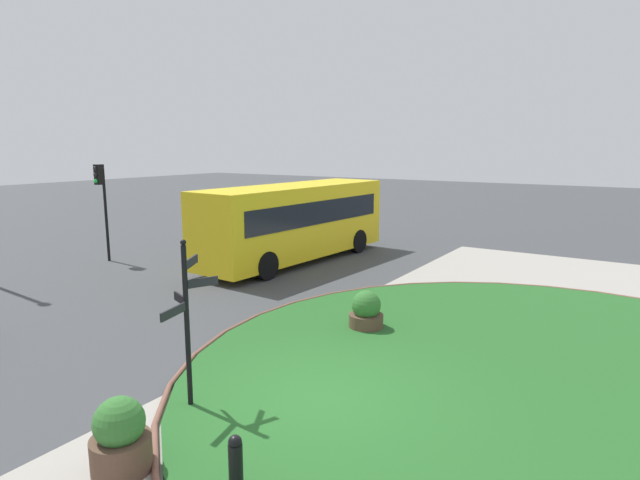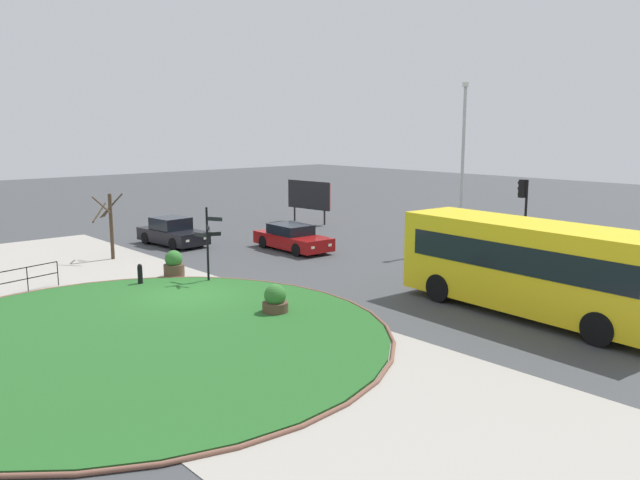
% 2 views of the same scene
% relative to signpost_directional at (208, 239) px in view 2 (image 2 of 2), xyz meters
% --- Properties ---
extents(ground, '(120.00, 120.00, 0.00)m').
position_rel_signpost_directional_xyz_m(ground, '(1.38, -1.81, -1.74)').
color(ground, '#3D3F42').
extents(sidewalk_paving, '(32.00, 8.58, 0.02)m').
position_rel_signpost_directional_xyz_m(sidewalk_paving, '(1.38, -3.52, -1.73)').
color(sidewalk_paving, '#9E998E').
rests_on(sidewalk_paving, ground).
extents(grass_island, '(14.73, 14.73, 0.10)m').
position_rel_signpost_directional_xyz_m(grass_island, '(4.47, -5.29, -1.69)').
color(grass_island, '#235B23').
rests_on(grass_island, ground).
extents(grass_kerb_ring, '(15.04, 15.04, 0.11)m').
position_rel_signpost_directional_xyz_m(grass_kerb_ring, '(4.47, -5.29, -1.69)').
color(grass_kerb_ring, brown).
rests_on(grass_kerb_ring, ground).
extents(signpost_directional, '(1.29, 0.76, 3.03)m').
position_rel_signpost_directional_xyz_m(signpost_directional, '(0.00, 0.00, 0.00)').
color(signpost_directional, black).
rests_on(signpost_directional, ground).
extents(bollard_foreground, '(0.19, 0.19, 0.88)m').
position_rel_signpost_directional_xyz_m(bollard_foreground, '(-1.35, -2.27, -1.29)').
color(bollard_foreground, black).
rests_on(bollard_foreground, ground).
extents(bus_yellow, '(9.31, 2.99, 3.04)m').
position_rel_signpost_directional_xyz_m(bus_yellow, '(10.81, 5.46, -0.10)').
color(bus_yellow, yellow).
rests_on(bus_yellow, ground).
extents(car_near_lane, '(4.61, 1.96, 1.29)m').
position_rel_signpost_directional_xyz_m(car_near_lane, '(-3.10, 6.79, -1.14)').
color(car_near_lane, maroon).
rests_on(car_near_lane, ground).
extents(car_far_lane, '(4.25, 2.15, 1.45)m').
position_rel_signpost_directional_xyz_m(car_far_lane, '(-8.36, 3.01, -1.09)').
color(car_far_lane, black).
rests_on(car_far_lane, ground).
extents(traffic_light_near, '(0.49, 0.28, 3.85)m').
position_rel_signpost_directional_xyz_m(traffic_light_near, '(6.64, 11.78, 1.08)').
color(traffic_light_near, black).
rests_on(traffic_light_near, ground).
extents(lamppost_tall, '(0.32, 0.32, 8.23)m').
position_rel_signpost_directional_xyz_m(lamppost_tall, '(2.38, 13.21, 2.66)').
color(lamppost_tall, '#B7B7BC').
rests_on(lamppost_tall, ground).
extents(billboard_left, '(3.62, 0.51, 2.70)m').
position_rel_signpost_directional_xyz_m(billboard_left, '(-9.58, 13.50, 0.01)').
color(billboard_left, black).
rests_on(billboard_left, ground).
extents(planter_near_signpost, '(0.85, 0.85, 1.12)m').
position_rel_signpost_directional_xyz_m(planter_near_signpost, '(-1.82, -0.54, -1.23)').
color(planter_near_signpost, brown).
rests_on(planter_near_signpost, ground).
extents(planter_kerbside, '(0.86, 0.86, 1.02)m').
position_rel_signpost_directional_xyz_m(planter_kerbside, '(5.19, -0.72, -1.28)').
color(planter_kerbside, brown).
rests_on(planter_kerbside, ground).
extents(street_tree_bare, '(1.57, 1.60, 3.07)m').
position_rel_signpost_directional_xyz_m(street_tree_bare, '(-7.00, -0.93, 0.01)').
color(street_tree_bare, '#423323').
rests_on(street_tree_bare, ground).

